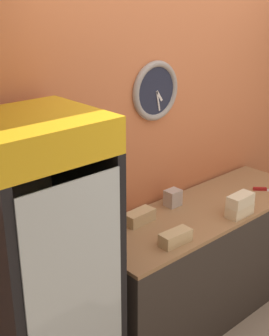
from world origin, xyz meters
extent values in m
cube|color=#D17547|center=(0.00, 1.22, 1.35)|extent=(5.20, 0.06, 2.70)
torus|color=gray|center=(-0.20, 1.18, 1.70)|extent=(0.41, 0.04, 0.41)
cylinder|color=#1E2338|center=(-0.20, 1.18, 1.70)|extent=(0.33, 0.01, 0.33)
cube|color=white|center=(-0.17, 1.17, 1.66)|extent=(0.06, 0.01, 0.08)
cube|color=white|center=(-0.18, 1.17, 1.63)|extent=(0.04, 0.01, 0.14)
cube|color=#332D28|center=(0.00, 0.86, 0.43)|extent=(1.86, 0.62, 0.85)
cube|color=#9E754C|center=(0.00, 0.86, 0.87)|extent=(1.86, 0.62, 0.02)
cube|color=black|center=(-1.35, 1.15, 0.81)|extent=(0.64, 0.04, 1.62)
cube|color=black|center=(-1.06, 0.85, 0.81)|extent=(0.05, 0.65, 1.62)
cube|color=white|center=(-1.35, 1.12, 0.81)|extent=(0.54, 0.02, 1.52)
cube|color=silver|center=(-1.35, 0.51, 0.81)|extent=(0.54, 0.01, 1.52)
cube|color=gold|center=(-1.35, 0.81, 1.71)|extent=(0.64, 0.59, 0.18)
cube|color=silver|center=(-1.35, 0.83, 0.82)|extent=(0.52, 0.53, 0.01)
cube|color=silver|center=(-1.35, 0.83, 1.18)|extent=(0.52, 0.53, 0.01)
cylinder|color=#2D6B38|center=(-1.46, 0.61, 0.90)|extent=(0.08, 0.08, 0.15)
cylinder|color=#2D6B38|center=(-1.46, 0.61, 1.01)|extent=(0.03, 0.03, 0.06)
cylinder|color=navy|center=(-1.31, 0.60, 1.26)|extent=(0.07, 0.07, 0.14)
cylinder|color=navy|center=(-1.31, 0.60, 1.36)|extent=(0.03, 0.03, 0.06)
cylinder|color=#B2231E|center=(-1.19, 0.61, 1.26)|extent=(0.08, 0.08, 0.14)
cylinder|color=#B2231E|center=(-1.19, 0.61, 1.36)|extent=(0.03, 0.03, 0.06)
cylinder|color=navy|center=(-1.18, 0.60, 0.64)|extent=(0.03, 0.03, 0.06)
cylinder|color=orange|center=(-1.37, 0.61, 0.89)|extent=(0.07, 0.07, 0.12)
cylinder|color=orange|center=(-1.37, 0.61, 0.98)|extent=(0.03, 0.03, 0.05)
cube|color=beige|center=(0.09, 0.63, 0.92)|extent=(0.20, 0.10, 0.08)
cube|color=beige|center=(0.09, 0.63, 1.00)|extent=(0.20, 0.11, 0.08)
cube|color=tan|center=(-0.49, 1.01, 0.92)|extent=(0.22, 0.11, 0.08)
cube|color=tan|center=(-0.51, 0.66, 0.92)|extent=(0.22, 0.10, 0.08)
cube|color=maroon|center=(0.57, 0.78, 0.89)|extent=(0.09, 0.09, 0.02)
cylinder|color=#336B38|center=(-0.84, 1.07, 0.93)|extent=(0.09, 0.09, 0.11)
cylinder|color=#262628|center=(-0.84, 1.07, 1.00)|extent=(0.09, 0.09, 0.01)
cube|color=#B7B2AD|center=(-0.14, 1.05, 0.94)|extent=(0.11, 0.09, 0.12)
camera|label=1|loc=(-2.38, -1.04, 2.35)|focal=50.00mm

